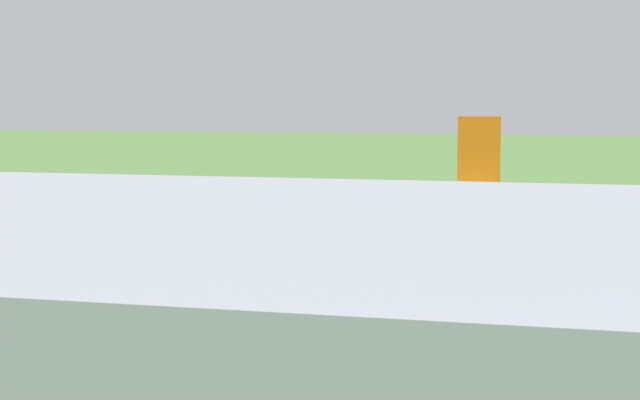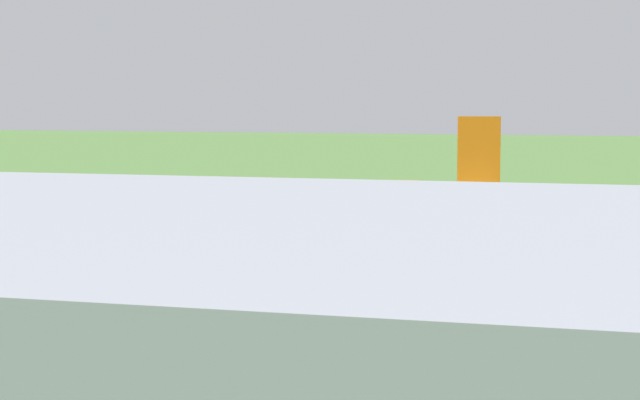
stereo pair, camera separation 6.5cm
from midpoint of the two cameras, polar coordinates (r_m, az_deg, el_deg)
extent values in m
plane|color=#547F3D|center=(155.76, -2.52, -1.58)|extent=(800.00, 800.00, 0.00)
cube|color=#47474C|center=(155.76, -2.52, -1.57)|extent=(600.00, 36.92, 0.06)
cube|color=gray|center=(106.85, -11.75, -4.81)|extent=(440.00, 110.00, 0.05)
cube|color=#478534|center=(199.94, 1.70, -0.07)|extent=(600.00, 80.00, 0.04)
cylinder|color=white|center=(153.22, -0.01, -0.11)|extent=(48.27, 11.10, 5.20)
cone|color=white|center=(159.17, -9.12, 0.02)|extent=(3.59, 5.27, 4.94)
cone|color=white|center=(151.32, 9.46, -0.02)|extent=(4.02, 4.82, 4.42)
cube|color=orange|center=(150.89, 7.94, 2.46)|extent=(5.62, 1.19, 9.00)
cube|color=white|center=(145.84, 7.87, -0.12)|extent=(5.08, 9.43, 0.36)
cube|color=white|center=(156.79, 7.95, 0.25)|extent=(5.08, 9.43, 0.36)
cube|color=white|center=(142.29, -0.30, -0.68)|extent=(8.68, 22.57, 0.35)
cube|color=white|center=(163.94, 0.93, 0.10)|extent=(8.68, 22.57, 0.35)
cylinder|color=#23284C|center=(146.41, -1.05, -1.50)|extent=(4.81, 3.34, 2.80)
cylinder|color=#23284C|center=(161.11, -0.12, -0.88)|extent=(4.81, 3.34, 2.80)
cylinder|color=black|center=(157.32, -6.59, -0.92)|extent=(0.70, 0.70, 3.42)
cylinder|color=black|center=(149.10, 0.89, -1.22)|extent=(0.70, 0.70, 3.42)
cylinder|color=black|center=(156.97, 1.30, -0.90)|extent=(0.70, 0.70, 3.42)
cylinder|color=orange|center=(153.17, -0.01, 0.08)|extent=(26.84, 8.46, 5.23)
cylinder|color=white|center=(108.76, -13.12, -2.72)|extent=(42.31, 10.03, 4.56)
cone|color=white|center=(97.17, -2.47, -3.52)|extent=(3.17, 4.64, 4.33)
cube|color=white|center=(117.09, -10.65, -2.28)|extent=(7.74, 19.81, 0.31)
cylinder|color=black|center=(109.21, -13.09, -4.27)|extent=(0.70, 0.70, 1.40)
cylinder|color=slate|center=(204.18, 1.28, 0.30)|extent=(0.10, 0.10, 1.86)
cube|color=red|center=(204.10, 1.28, 0.65)|extent=(0.60, 0.04, 0.60)
cone|color=orange|center=(200.96, -0.89, 0.04)|extent=(0.40, 0.40, 0.55)
camera|label=1|loc=(0.03, -90.01, 0.00)|focal=63.97mm
camera|label=2|loc=(0.03, 89.99, 0.00)|focal=63.97mm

